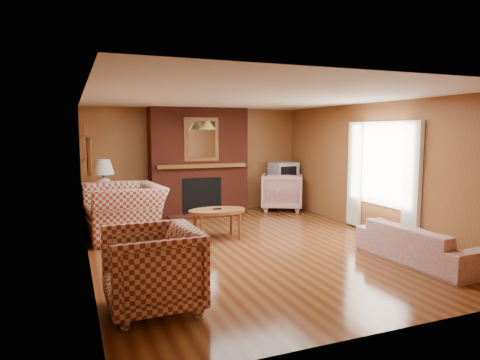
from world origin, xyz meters
name	(u,v)px	position (x,y,z in m)	size (l,w,h in m)	color
floor	(251,246)	(0.00, 0.00, 0.00)	(6.50, 6.50, 0.00)	#4B2110
ceiling	(251,98)	(0.00, 0.00, 2.40)	(6.50, 6.50, 0.00)	silver
wall_back	(195,161)	(0.00, 3.25, 1.20)	(6.50, 6.50, 0.00)	brown
wall_front	(391,206)	(0.00, -3.25, 1.20)	(6.50, 6.50, 0.00)	brown
wall_left	(86,180)	(-2.50, 0.00, 1.20)	(6.50, 6.50, 0.00)	brown
wall_right	(376,168)	(2.50, 0.00, 1.20)	(6.50, 6.50, 0.00)	brown
fireplace	(199,162)	(0.00, 2.98, 1.18)	(2.20, 0.82, 2.40)	#521D12
window_right	(381,174)	(2.45, -0.20, 1.13)	(0.10, 1.85, 2.00)	beige
bookshelf	(85,143)	(-2.44, 1.90, 1.67)	(0.09, 0.55, 0.71)	brown
botanical_print	(89,156)	(-2.47, -0.30, 1.55)	(0.05, 0.40, 0.50)	brown
pendant_light	(208,125)	(0.00, 2.30, 2.00)	(0.36, 0.36, 0.48)	black
plaid_loveseat	(124,211)	(-1.85, 1.40, 0.47)	(1.44, 1.26, 0.94)	maroon
plaid_armchair	(152,269)	(-1.95, -1.92, 0.44)	(0.94, 0.97, 0.88)	maroon
floral_sofa	(419,244)	(1.90, -1.70, 0.27)	(1.87, 0.73, 0.55)	beige
floral_armchair	(282,191)	(2.00, 2.75, 0.44)	(0.94, 0.96, 0.88)	beige
coffee_table	(217,213)	(-0.35, 0.67, 0.46)	(1.02, 0.63, 0.54)	brown
side_table	(105,210)	(-2.10, 2.45, 0.32)	(0.48, 0.48, 0.64)	brown
table_lamp	(104,175)	(-2.10, 2.45, 1.02)	(0.41, 0.41, 0.68)	silver
tv_stand	(283,196)	(2.05, 2.80, 0.31)	(0.57, 0.51, 0.62)	black
crt_tv	(283,173)	(2.05, 2.79, 0.88)	(0.61, 0.61, 0.52)	#9C9EA3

